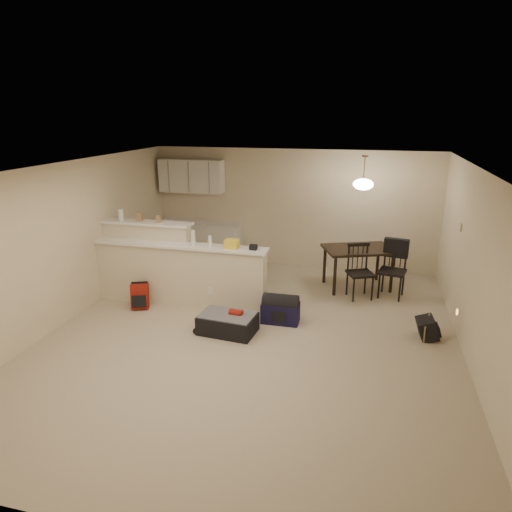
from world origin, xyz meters
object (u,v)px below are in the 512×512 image
(pendant_lamp, at_px, (363,184))
(suitcase, at_px, (228,324))
(dining_chair_far, at_px, (392,270))
(black_daypack, at_px, (427,328))
(navy_duffel, at_px, (280,313))
(dining_table, at_px, (358,253))
(red_backpack, at_px, (140,296))
(dining_chair_near, at_px, (360,272))

(pendant_lamp, distance_m, suitcase, 3.54)
(dining_chair_far, height_order, black_daypack, dining_chair_far)
(pendant_lamp, distance_m, black_daypack, 2.83)
(dining_chair_far, height_order, navy_duffel, dining_chair_far)
(dining_table, relative_size, pendant_lamp, 2.38)
(dining_chair_far, bearing_deg, red_backpack, -147.38)
(pendant_lamp, xyz_separation_m, black_daypack, (1.10, -1.85, -1.83))
(navy_duffel, height_order, black_daypack, navy_duffel)
(pendant_lamp, bearing_deg, black_daypack, -59.19)
(dining_table, distance_m, dining_chair_near, 0.56)
(dining_table, distance_m, pendant_lamp, 1.30)
(pendant_lamp, bearing_deg, red_backpack, -151.89)
(dining_chair_far, distance_m, red_backpack, 4.48)
(dining_chair_near, bearing_deg, dining_chair_far, -5.20)
(dining_chair_far, distance_m, suitcase, 3.23)
(pendant_lamp, bearing_deg, dining_table, 0.00)
(dining_chair_near, xyz_separation_m, suitcase, (-1.89, -1.88, -0.35))
(dining_table, height_order, red_backpack, dining_table)
(red_backpack, bearing_deg, navy_duffel, -18.80)
(dining_table, xyz_separation_m, suitcase, (-1.82, -2.40, -0.55))
(pendant_lamp, height_order, suitcase, pendant_lamp)
(red_backpack, relative_size, navy_duffel, 0.73)
(dining_chair_far, relative_size, suitcase, 1.23)
(red_backpack, xyz_separation_m, navy_duffel, (2.44, 0.05, -0.05))
(dining_table, bearing_deg, pendant_lamp, 158.06)
(dining_chair_far, distance_m, navy_duffel, 2.34)
(dining_table, bearing_deg, suitcase, -149.19)
(pendant_lamp, bearing_deg, dining_chair_near, -82.29)
(dining_table, height_order, pendant_lamp, pendant_lamp)
(suitcase, bearing_deg, dining_chair_near, 50.41)
(red_backpack, relative_size, black_daypack, 1.23)
(dining_chair_near, relative_size, red_backpack, 2.28)
(pendant_lamp, distance_m, red_backpack, 4.41)
(dining_chair_far, relative_size, navy_duffel, 1.74)
(dining_chair_far, bearing_deg, pendant_lamp, 164.07)
(pendant_lamp, relative_size, dining_chair_near, 0.63)
(red_backpack, xyz_separation_m, black_daypack, (4.66, 0.05, -0.06))
(dining_table, xyz_separation_m, dining_chair_near, (0.07, -0.52, -0.20))
(dining_chair_near, bearing_deg, suitcase, -158.69)
(dining_table, xyz_separation_m, red_backpack, (-3.56, -1.90, -0.47))
(dining_chair_far, bearing_deg, black_daypack, -60.42)
(dining_chair_near, distance_m, dining_chair_far, 0.58)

